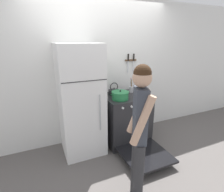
% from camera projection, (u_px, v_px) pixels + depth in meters
% --- Properties ---
extents(ground_plane, '(14.00, 14.00, 0.00)m').
position_uv_depth(ground_plane, '(104.00, 134.00, 3.59)').
color(ground_plane, '#5B5654').
extents(wall_back, '(10.00, 0.06, 2.55)m').
position_uv_depth(wall_back, '(102.00, 72.00, 3.22)').
color(wall_back, silver).
rests_on(wall_back, ground_plane).
extents(refrigerator, '(0.67, 0.69, 1.80)m').
position_uv_depth(refrigerator, '(81.00, 101.00, 2.83)').
color(refrigerator, white).
rests_on(refrigerator, ground_plane).
extents(stove_range, '(0.78, 1.40, 0.89)m').
position_uv_depth(stove_range, '(126.00, 119.00, 3.23)').
color(stove_range, '#232326').
rests_on(stove_range, ground_plane).
extents(dutch_oven_pot, '(0.33, 0.29, 0.16)m').
position_uv_depth(dutch_oven_pot, '(120.00, 95.00, 2.92)').
color(dutch_oven_pot, '#237A42').
rests_on(dutch_oven_pot, stove_range).
extents(tea_kettle, '(0.25, 0.20, 0.23)m').
position_uv_depth(tea_kettle, '(114.00, 91.00, 3.17)').
color(tea_kettle, black).
rests_on(tea_kettle, stove_range).
extents(utensil_jar, '(0.08, 0.08, 0.27)m').
position_uv_depth(utensil_jar, '(131.00, 89.00, 3.31)').
color(utensil_jar, '#B7BABF').
rests_on(utensil_jar, stove_range).
extents(person, '(0.34, 0.39, 1.63)m').
position_uv_depth(person, '(139.00, 130.00, 1.86)').
color(person, '#2D2D30').
rests_on(person, ground_plane).
extents(wall_knife_strip, '(0.24, 0.03, 0.35)m').
position_uv_depth(wall_knife_strip, '(131.00, 60.00, 3.34)').
color(wall_knife_strip, brown).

